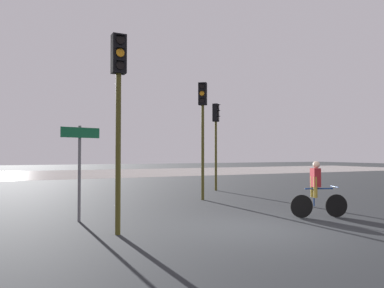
{
  "coord_description": "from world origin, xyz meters",
  "views": [
    {
      "loc": [
        -5.44,
        -7.53,
        1.83
      ],
      "look_at": [
        0.5,
        5.0,
        2.2
      ],
      "focal_mm": 35.0,
      "sensor_mm": 36.0,
      "label": 1
    }
  ],
  "objects_px": {
    "traffic_light_center": "(203,119)",
    "direction_sign_post": "(80,159)",
    "traffic_light_far_right": "(216,130)",
    "traffic_light_near_left": "(119,95)",
    "cyclist": "(317,189)"
  },
  "relations": [
    {
      "from": "traffic_light_center",
      "to": "direction_sign_post",
      "type": "relative_size",
      "value": 1.81
    },
    {
      "from": "traffic_light_center",
      "to": "traffic_light_far_right",
      "type": "relative_size",
      "value": 1.08
    },
    {
      "from": "traffic_light_near_left",
      "to": "direction_sign_post",
      "type": "bearing_deg",
      "value": -76.54
    },
    {
      "from": "traffic_light_near_left",
      "to": "cyclist",
      "type": "xyz_separation_m",
      "value": [
        5.75,
        -0.2,
        -2.35
      ]
    },
    {
      "from": "traffic_light_far_right",
      "to": "cyclist",
      "type": "bearing_deg",
      "value": 43.82
    },
    {
      "from": "direction_sign_post",
      "to": "traffic_light_near_left",
      "type": "bearing_deg",
      "value": 89.31
    },
    {
      "from": "traffic_light_center",
      "to": "direction_sign_post",
      "type": "distance_m",
      "value": 6.12
    },
    {
      "from": "cyclist",
      "to": "traffic_light_near_left",
      "type": "bearing_deg",
      "value": -73.29
    },
    {
      "from": "traffic_light_center",
      "to": "direction_sign_post",
      "type": "xyz_separation_m",
      "value": [
        -5.19,
        -2.84,
        -1.55
      ]
    },
    {
      "from": "traffic_light_center",
      "to": "cyclist",
      "type": "bearing_deg",
      "value": 140.69
    },
    {
      "from": "traffic_light_far_right",
      "to": "cyclist",
      "type": "xyz_separation_m",
      "value": [
        -1.25,
        -8.23,
        -2.21
      ]
    },
    {
      "from": "traffic_light_near_left",
      "to": "traffic_light_center",
      "type": "bearing_deg",
      "value": -134.54
    },
    {
      "from": "traffic_light_center",
      "to": "traffic_light_near_left",
      "type": "bearing_deg",
      "value": 85.11
    },
    {
      "from": "direction_sign_post",
      "to": "cyclist",
      "type": "relative_size",
      "value": 1.59
    },
    {
      "from": "traffic_light_near_left",
      "to": "cyclist",
      "type": "relative_size",
      "value": 2.8
    }
  ]
}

